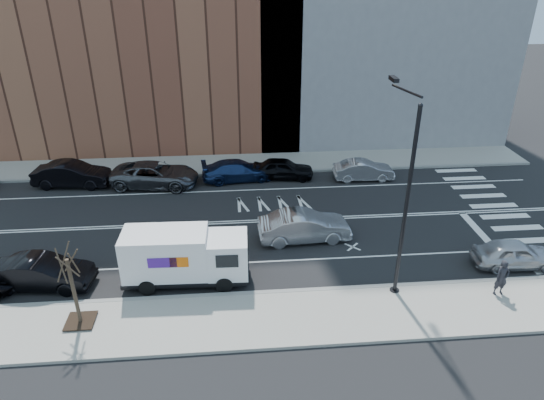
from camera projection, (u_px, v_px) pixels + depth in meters
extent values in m
plane|color=black|center=(240.00, 222.00, 28.69)|extent=(120.00, 120.00, 0.00)
cube|color=gray|center=(246.00, 320.00, 20.84)|extent=(44.00, 3.60, 0.15)
cube|color=gray|center=(237.00, 164.00, 36.48)|extent=(44.00, 3.60, 0.15)
cube|color=gray|center=(244.00, 294.00, 22.43)|extent=(44.00, 0.25, 0.17)
cube|color=gray|center=(237.00, 173.00, 34.88)|extent=(44.00, 0.25, 0.17)
cube|color=brown|center=(126.00, 1.00, 36.98)|extent=(26.00, 10.00, 22.00)
cylinder|color=black|center=(406.00, 208.00, 20.62)|extent=(0.18, 0.18, 9.00)
cylinder|color=black|center=(394.00, 291.00, 22.61)|extent=(0.44, 0.44, 0.20)
sphere|color=black|center=(421.00, 106.00, 18.61)|extent=(0.20, 0.20, 0.20)
cylinder|color=black|center=(406.00, 91.00, 20.05)|extent=(0.11, 3.49, 0.48)
cube|color=black|center=(394.00, 79.00, 21.52)|extent=(0.25, 0.80, 0.18)
cube|color=#FFF2CC|center=(394.00, 81.00, 21.56)|extent=(0.18, 0.55, 0.03)
cube|color=black|center=(81.00, 321.00, 20.59)|extent=(1.20, 1.20, 0.04)
cylinder|color=#382B1E|center=(74.00, 292.00, 19.90)|extent=(0.16, 0.16, 3.20)
cylinder|color=#382B1E|center=(74.00, 263.00, 19.29)|extent=(0.06, 0.80, 1.44)
cylinder|color=#382B1E|center=(71.00, 260.00, 19.49)|extent=(0.81, 0.31, 1.19)
cylinder|color=#382B1E|center=(63.00, 262.00, 19.38)|extent=(0.58, 0.76, 1.50)
cylinder|color=#382B1E|center=(61.00, 266.00, 19.12)|extent=(0.47, 0.61, 1.37)
cylinder|color=#382B1E|center=(68.00, 267.00, 19.06)|extent=(0.72, 0.29, 1.13)
cube|color=black|center=(186.00, 273.00, 23.31)|extent=(5.86, 2.13, 0.28)
cube|color=white|center=(228.00, 254.00, 22.95)|extent=(1.93, 2.07, 1.87)
cube|color=black|center=(248.00, 249.00, 22.88)|extent=(0.11, 1.73, 0.89)
cube|color=black|center=(227.00, 261.00, 21.92)|extent=(1.03, 0.07, 0.66)
cube|color=black|center=(228.00, 238.00, 23.74)|extent=(1.03, 0.07, 0.66)
cube|color=black|center=(248.00, 270.00, 23.42)|extent=(0.19, 1.88, 0.33)
cube|color=white|center=(166.00, 253.00, 22.72)|extent=(3.99, 2.17, 2.15)
cube|color=#47198C|center=(162.00, 263.00, 21.73)|extent=(1.31, 0.06, 0.51)
cube|color=orange|center=(179.00, 262.00, 21.76)|extent=(0.84, 0.04, 0.51)
cube|color=#47198C|center=(168.00, 239.00, 23.59)|extent=(1.31, 0.06, 0.51)
cube|color=orange|center=(184.00, 238.00, 23.63)|extent=(0.84, 0.04, 0.51)
cylinder|color=black|center=(224.00, 284.00, 22.59)|extent=(0.79, 0.28, 0.79)
cylinder|color=black|center=(225.00, 262.00, 24.26)|extent=(0.79, 0.28, 0.79)
cylinder|color=black|center=(147.00, 287.00, 22.41)|extent=(0.79, 0.28, 0.79)
cylinder|color=black|center=(154.00, 264.00, 24.08)|extent=(0.79, 0.28, 0.79)
imported|color=black|center=(72.00, 174.00, 32.83)|extent=(5.24, 2.25, 1.68)
imported|color=#4B4C52|center=(155.00, 175.00, 32.87)|extent=(6.11, 3.40, 1.62)
imported|color=navy|center=(237.00, 170.00, 33.76)|extent=(5.10, 2.54, 1.42)
imported|color=black|center=(283.00, 169.00, 34.02)|extent=(4.42, 2.21, 1.45)
imported|color=#ABAAAF|center=(364.00, 170.00, 33.85)|extent=(4.21, 1.54, 1.38)
imported|color=#A6A7AB|center=(304.00, 226.00, 26.56)|extent=(5.12, 2.06, 1.66)
imported|color=black|center=(42.00, 273.00, 22.76)|extent=(4.85, 2.13, 1.55)
imported|color=silver|center=(515.00, 254.00, 24.34)|extent=(4.23, 1.89, 1.41)
imported|color=black|center=(502.00, 278.00, 21.96)|extent=(0.70, 0.50, 1.78)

